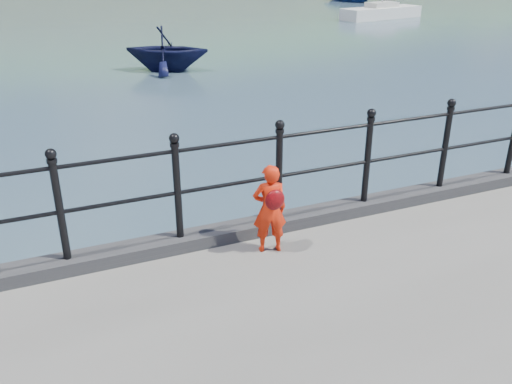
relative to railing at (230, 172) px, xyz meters
name	(u,v)px	position (x,y,z in m)	size (l,w,h in m)	color
ground	(229,302)	(0.00, 0.15, -1.82)	(600.00, 600.00, 0.00)	#2D4251
kerb	(231,232)	(0.00, 0.00, -0.75)	(60.00, 0.30, 0.15)	#28282B
railing	(230,172)	(0.00, 0.00, 0.00)	(18.11, 0.11, 1.20)	black
far_shore	(119,18)	(38.34, 239.56, -24.39)	(830.00, 200.00, 156.00)	#333A21
child	(270,208)	(0.29, -0.43, -0.31)	(0.42, 0.35, 1.01)	red
launch_navy	(167,49)	(2.91, 14.40, -1.03)	(2.60, 3.01, 1.58)	black
sailboat_near	(381,13)	(19.79, 25.27, -1.48)	(5.93, 2.59, 7.97)	white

